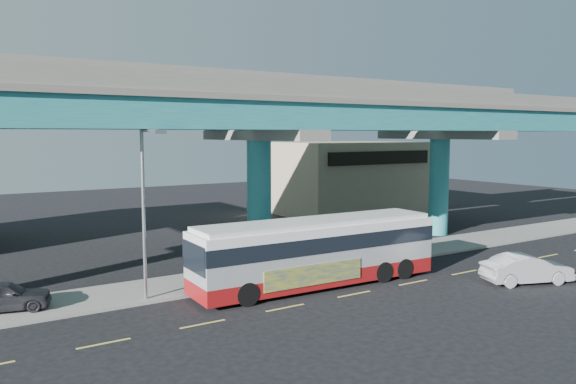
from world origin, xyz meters
TOP-DOWN VIEW (x-y plane):
  - ground at (0.00, 0.00)m, footprint 120.00×120.00m
  - sidewalk at (0.00, 5.50)m, footprint 70.00×4.00m
  - lane_markings at (-0.00, -0.30)m, footprint 58.00×0.12m
  - viaduct at (-0.00, 9.11)m, footprint 52.00×12.40m
  - building_beige at (18.00, 22.98)m, footprint 14.00×10.23m
  - transit_bus at (-0.59, 1.98)m, footprint 13.49×3.28m
  - sedan at (8.88, -3.59)m, footprint 4.75×5.75m
  - parked_car at (-14.73, 5.53)m, footprint 3.29×4.56m
  - street_lamp at (-8.95, 3.43)m, footprint 0.50×2.59m
  - stop_sign at (5.78, 4.18)m, footprint 0.51×0.54m

SIDE VIEW (x-z plane):
  - ground at x=0.00m, z-range 0.00..0.00m
  - lane_markings at x=0.00m, z-range 0.00..0.01m
  - sidewalk at x=0.00m, z-range 0.00..0.15m
  - sedan at x=8.88m, z-range 0.00..1.54m
  - parked_car at x=-14.73m, z-range 0.15..1.46m
  - stop_sign at x=5.78m, z-range 0.66..3.03m
  - transit_bus at x=-0.59m, z-range 0.17..3.61m
  - building_beige at x=18.00m, z-range 0.01..7.01m
  - street_lamp at x=-8.95m, z-range 1.33..9.32m
  - viaduct at x=0.00m, z-range 3.29..14.99m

